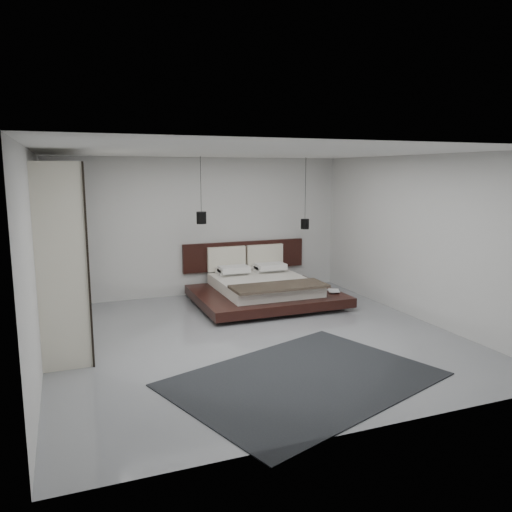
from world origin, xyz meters
name	(u,v)px	position (x,y,z in m)	size (l,w,h in m)	color
floor	(255,337)	(0.00, 0.00, 0.00)	(6.00, 6.00, 0.00)	gray
ceiling	(255,152)	(0.00, 0.00, 2.80)	(6.00, 6.00, 0.00)	white
wall_back	(202,227)	(0.00, 3.00, 1.40)	(6.00, 6.00, 0.00)	silver
wall_front	(369,293)	(0.00, -3.00, 1.40)	(6.00, 6.00, 0.00)	silver
wall_left	(36,260)	(-3.00, 0.00, 1.40)	(6.00, 6.00, 0.00)	silver
wall_right	(419,238)	(3.00, 0.00, 1.40)	(6.00, 6.00, 0.00)	silver
lattice_screen	(46,243)	(-2.95, 2.45, 1.30)	(0.05, 0.90, 2.60)	black
bed	(263,288)	(0.90, 1.91, 0.28)	(2.67, 2.35, 1.06)	black
book_lower	(329,291)	(2.00, 1.27, 0.26)	(0.19, 0.26, 0.02)	#99724C
book_upper	(328,291)	(1.98, 1.24, 0.28)	(0.20, 0.27, 0.02)	#99724C
pendant_left	(201,218)	(-0.19, 2.32, 1.65)	(0.19, 0.19, 1.26)	black
pendant_right	(305,224)	(2.00, 2.32, 1.46)	(0.17, 0.17, 1.46)	black
wardrobe	(62,253)	(-2.70, 0.99, 1.32)	(0.64, 2.70, 2.65)	silver
rug	(304,379)	(0.00, -1.70, 0.01)	(3.12, 2.23, 0.01)	black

